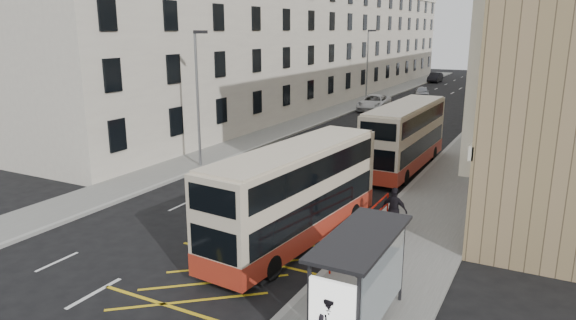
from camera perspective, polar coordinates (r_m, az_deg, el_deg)
The scene contains 19 objects.
ground at distance 19.27m, azimuth -16.23°, elevation -11.47°, with size 200.00×200.00×0.00m, color black.
pavement_right at distance 43.24m, azimuth 21.44°, elevation 2.50°, with size 4.00×120.00×0.15m, color slate.
pavement_left at distance 47.40m, azimuth 2.52°, elevation 4.45°, with size 3.00×120.00×0.15m, color slate.
kerb_right at distance 43.49m, azimuth 18.83°, elevation 2.79°, with size 0.25×120.00×0.15m, color #9A9A94.
kerb_left at distance 46.79m, azimuth 4.19°, elevation 4.29°, with size 0.25×120.00×0.15m, color #9A9A94.
road_markings at distance 59.14m, azimuth 15.49°, elevation 5.85°, with size 10.00×110.00×0.01m, color silver, non-canonical shape.
terrace_left at distance 63.28m, azimuth 3.78°, elevation 12.78°, with size 9.18×79.00×13.25m.
bus_shelter at distance 13.92m, azimuth 8.09°, elevation -11.65°, with size 1.65×4.25×2.70m.
guard_railing at distance 20.38m, azimuth 8.33°, elevation -6.94°, with size 0.06×6.56×1.01m.
street_lamp_near at distance 30.86m, azimuth -9.97°, elevation 7.49°, with size 0.93×0.18×8.00m.
street_lamp_far at distance 57.50m, azimuth 8.85°, elevation 10.61°, with size 0.93×0.18×8.00m.
double_decker_front at distance 19.94m, azimuth 0.87°, elevation -3.87°, with size 3.09×9.87×3.87m.
double_decker_rear at distance 31.24m, azimuth 12.87°, elevation 2.54°, with size 2.47×9.95×3.95m.
pedestrian_near at distance 16.37m, azimuth 8.63°, elevation -11.60°, with size 0.68×0.45×1.87m, color black.
pedestrian_far at distance 21.30m, azimuth 11.72°, elevation -5.47°, with size 1.11×0.46×1.89m, color black.
white_van at distance 54.32m, azimuth 9.55°, elevation 6.30°, with size 2.65×5.75×1.60m, color silver.
car_silver at distance 65.59m, azimuth 14.66°, elevation 7.32°, with size 1.69×4.21×1.44m, color #989A9F.
car_dark at distance 85.76m, azimuth 16.04°, elevation 8.81°, with size 1.61×4.63×1.53m, color black.
car_red at distance 72.10m, azimuth 20.49°, elevation 7.52°, with size 2.15×5.30×1.54m, color maroon.
Camera 1 is at (12.42, -12.24, 8.20)m, focal length 32.00 mm.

